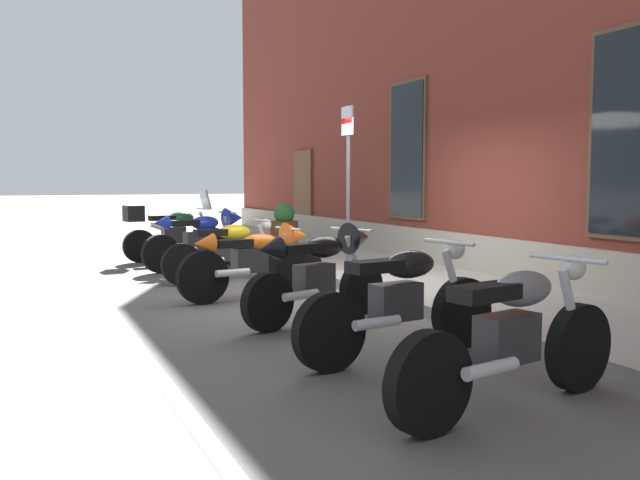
{
  "coord_description": "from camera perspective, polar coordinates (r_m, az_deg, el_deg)",
  "views": [
    {
      "loc": [
        8.38,
        -4.19,
        1.54
      ],
      "look_at": [
        -0.6,
        -0.21,
        0.69
      ],
      "focal_mm": 38.51,
      "sensor_mm": 36.0,
      "label": 1
    }
  ],
  "objects": [
    {
      "name": "motorcycle_grey_naked",
      "position": [
        4.79,
        15.83,
        -7.86
      ],
      "size": [
        0.71,
        2.16,
        1.01
      ],
      "color": "black",
      "rests_on": "ground_plane"
    },
    {
      "name": "motorcycle_black_sport",
      "position": [
        7.49,
        0.25,
        -2.42
      ],
      "size": [
        0.86,
        1.93,
        1.07
      ],
      "color": "black",
      "rests_on": "ground_plane"
    },
    {
      "name": "sidewalk",
      "position": [
        10.07,
        8.77,
        -3.54
      ],
      "size": [
        30.81,
        2.4,
        0.14
      ],
      "primitive_type": "cube",
      "color": "gray",
      "rests_on": "ground_plane"
    },
    {
      "name": "barrel_planter",
      "position": [
        13.18,
        -2.99,
        0.7
      ],
      "size": [
        0.56,
        0.56,
        0.98
      ],
      "color": "brown",
      "rests_on": "sidewalk"
    },
    {
      "name": "motorcycle_orange_sport",
      "position": [
        9.0,
        -5.17,
        -1.46
      ],
      "size": [
        0.64,
        2.08,
        0.99
      ],
      "color": "black",
      "rests_on": "ground_plane"
    },
    {
      "name": "motorcycle_green_touring",
      "position": [
        13.56,
        -12.32,
        0.72
      ],
      "size": [
        0.72,
        2.08,
        1.37
      ],
      "color": "black",
      "rests_on": "ground_plane"
    },
    {
      "name": "motorcycle_yellow_naked",
      "position": [
        10.53,
        -7.53,
        -0.92
      ],
      "size": [
        0.62,
        2.08,
        0.95
      ],
      "color": "black",
      "rests_on": "ground_plane"
    },
    {
      "name": "ground_plane",
      "position": [
        9.49,
        2.64,
        -4.41
      ],
      "size": [
        140.0,
        140.0,
        0.0
      ],
      "primitive_type": "plane",
      "color": "#565451"
    },
    {
      "name": "motorcycle_black_naked",
      "position": [
        5.99,
        6.86,
        -5.17
      ],
      "size": [
        0.66,
        2.13,
        1.01
      ],
      "color": "black",
      "rests_on": "ground_plane"
    },
    {
      "name": "parking_sign",
      "position": [
        10.7,
        2.33,
        6.29
      ],
      "size": [
        0.36,
        0.07,
        2.58
      ],
      "color": "#4C4C51",
      "rests_on": "sidewalk"
    },
    {
      "name": "motorcycle_blue_sport",
      "position": [
        12.08,
        -9.62,
        0.28
      ],
      "size": [
        0.71,
        2.08,
        1.06
      ],
      "color": "black",
      "rests_on": "ground_plane"
    },
    {
      "name": "lane_stripe",
      "position": [
        8.57,
        -16.97,
        -5.61
      ],
      "size": [
        30.81,
        0.12,
        0.01
      ],
      "primitive_type": "cube",
      "color": "silver",
      "rests_on": "ground_plane"
    }
  ]
}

